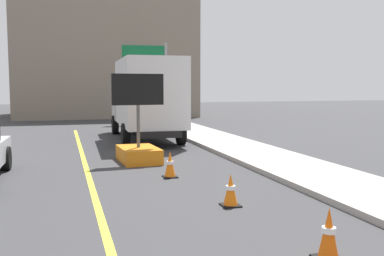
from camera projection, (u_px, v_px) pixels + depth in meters
The scene contains 7 objects.
arrow_board_trailer at pixel (138, 146), 13.62m from camera, with size 1.60×1.86×2.70m.
box_truck at pixel (146, 97), 19.02m from camera, with size 2.61×7.28×3.41m.
highway_guide_sign at pixel (153, 68), 27.39m from camera, with size 2.79×0.30×5.00m.
far_building_block at pixel (104, 59), 35.09m from camera, with size 13.06×9.62×8.82m, color gray.
traffic_cone_near_sign at pixel (329, 234), 5.95m from camera, with size 0.36×0.36×0.72m.
traffic_cone_mid_lane at pixel (231, 190), 8.61m from camera, with size 0.36×0.36×0.64m.
traffic_cone_far_lane at pixel (170, 165), 11.31m from camera, with size 0.36×0.36×0.67m.
Camera 1 is at (-0.60, 0.16, 2.34)m, focal length 41.47 mm.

